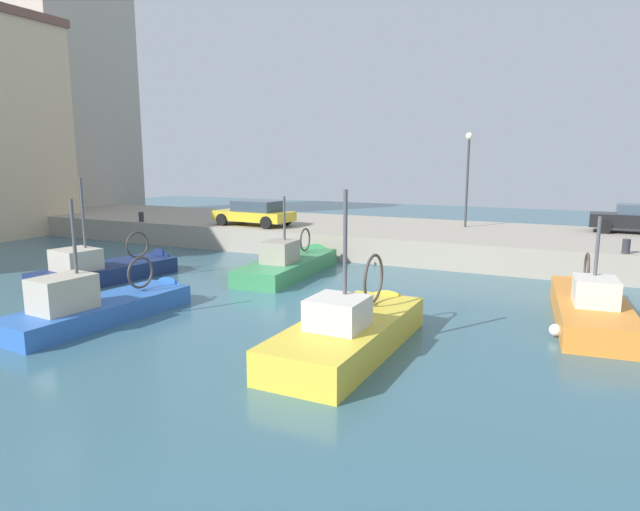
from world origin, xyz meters
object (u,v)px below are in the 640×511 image
(fishing_boat_yellow, at_px, (355,343))
(mooring_bollard_mid, at_px, (141,217))
(fishing_boat_blue, at_px, (109,313))
(parked_car_yellow, at_px, (255,213))
(mooring_bollard_south, at_px, (626,246))
(fishing_boat_green, at_px, (292,270))
(parked_car_black, at_px, (640,218))
(fishing_boat_navy, at_px, (115,276))
(quay_streetlamp, at_px, (468,164))
(fishing_boat_orange, at_px, (588,316))

(fishing_boat_yellow, distance_m, mooring_bollard_mid, 20.64)
(fishing_boat_blue, distance_m, parked_car_yellow, 13.57)
(parked_car_yellow, distance_m, mooring_bollard_south, 17.33)
(fishing_boat_blue, distance_m, fishing_boat_green, 8.32)
(parked_car_black, bearing_deg, fishing_boat_navy, 127.16)
(fishing_boat_green, bearing_deg, parked_car_black, -52.01)
(quay_streetlamp, bearing_deg, fishing_boat_blue, 158.07)
(fishing_boat_yellow, xyz_separation_m, fishing_boat_green, (7.25, 5.81, 0.01))
(fishing_boat_yellow, xyz_separation_m, mooring_bollard_mid, (10.83, 17.52, 1.38))
(parked_car_black, relative_size, mooring_bollard_mid, 7.63)
(fishing_boat_navy, distance_m, mooring_bollard_south, 19.70)
(fishing_boat_yellow, xyz_separation_m, parked_car_black, (17.54, -7.36, 1.82))
(fishing_boat_navy, xyz_separation_m, quay_streetlamp, (13.32, -11.03, 4.34))
(fishing_boat_navy, relative_size, parked_car_yellow, 1.49)
(fishing_boat_green, height_order, mooring_bollard_mid, fishing_boat_green)
(parked_car_yellow, height_order, mooring_bollard_mid, parked_car_yellow)
(fishing_boat_orange, relative_size, mooring_bollard_south, 12.87)
(fishing_boat_yellow, distance_m, fishing_boat_orange, 7.49)
(fishing_boat_orange, bearing_deg, fishing_boat_blue, 115.55)
(fishing_boat_orange, xyz_separation_m, mooring_bollard_south, (5.54, -1.16, 1.38))
(fishing_boat_blue, bearing_deg, fishing_boat_green, -12.25)
(fishing_boat_yellow, height_order, mooring_bollard_south, fishing_boat_yellow)
(fishing_boat_green, distance_m, parked_car_black, 16.82)
(fishing_boat_yellow, bearing_deg, fishing_boat_blue, 96.66)
(mooring_bollard_south, height_order, quay_streetlamp, quay_streetlamp)
(fishing_boat_yellow, relative_size, fishing_boat_blue, 1.02)
(mooring_bollard_mid, bearing_deg, mooring_bollard_south, -90.00)
(fishing_boat_navy, xyz_separation_m, mooring_bollard_mid, (7.67, 5.90, 1.36))
(fishing_boat_navy, bearing_deg, fishing_boat_blue, -135.03)
(fishing_boat_navy, distance_m, mooring_bollard_mid, 9.77)
(fishing_boat_yellow, distance_m, parked_car_black, 19.11)
(mooring_bollard_south, bearing_deg, fishing_boat_navy, 112.96)
(fishing_boat_navy, xyz_separation_m, parked_car_yellow, (9.02, -0.83, 1.77))
(fishing_boat_navy, height_order, parked_car_black, fishing_boat_navy)
(parked_car_yellow, xyz_separation_m, quay_streetlamp, (4.29, -10.20, 2.57))
(fishing_boat_navy, height_order, quay_streetlamp, quay_streetlamp)
(fishing_boat_orange, distance_m, quay_streetlamp, 13.39)
(fishing_boat_green, bearing_deg, fishing_boat_orange, -100.03)
(fishing_boat_green, xyz_separation_m, mooring_bollard_mid, (3.58, 11.71, 1.37))
(fishing_boat_yellow, relative_size, quay_streetlamp, 1.39)
(fishing_boat_orange, relative_size, fishing_boat_green, 1.00)
(fishing_boat_orange, xyz_separation_m, fishing_boat_blue, (-6.17, 12.90, 0.05))
(mooring_bollard_south, bearing_deg, parked_car_black, -7.49)
(fishing_boat_navy, distance_m, parked_car_yellow, 9.23)
(fishing_boat_orange, height_order, fishing_boat_green, fishing_boat_green)
(fishing_boat_orange, relative_size, quay_streetlamp, 1.47)
(parked_car_black, bearing_deg, mooring_bollard_south, 172.51)
(parked_car_black, bearing_deg, fishing_boat_yellow, 157.23)
(fishing_boat_orange, xyz_separation_m, mooring_bollard_mid, (5.54, 22.84, 1.38))
(parked_car_black, relative_size, mooring_bollard_south, 7.63)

